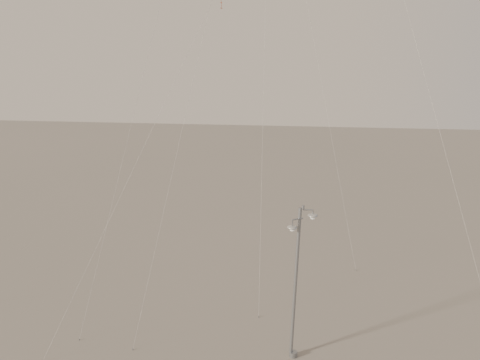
# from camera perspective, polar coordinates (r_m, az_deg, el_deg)

# --- Properties ---
(street_lamp) EXTENTS (1.53, 0.89, 8.69)m
(street_lamp) POSITION_cam_1_polar(r_m,az_deg,el_deg) (28.59, 6.07, -10.46)
(street_lamp) COLOR gray
(street_lamp) RESTS_ON ground
(kite_3) EXTENTS (8.44, 10.42, 20.16)m
(kite_3) POSITION_cam_1_polar(r_m,az_deg,el_deg) (32.10, -6.87, 10.51)
(kite_3) COLOR #983116
(kite_3) RESTS_ON ground
(kite_4) EXTENTS (6.35, 8.68, 21.88)m
(kite_4) POSITION_cam_1_polar(r_m,az_deg,el_deg) (33.11, 18.00, 14.32)
(kite_4) COLOR #292522
(kite_4) RESTS_ON ground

